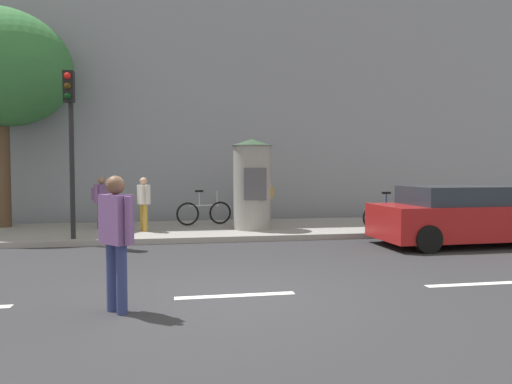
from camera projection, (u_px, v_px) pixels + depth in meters
name	position (u px, v px, depth m)	size (l,w,h in m)	color
ground_plane	(235.00, 296.00, 6.87)	(80.00, 80.00, 0.00)	#2B2B2D
sidewalk_curb	(205.00, 230.00, 13.75)	(36.00, 4.00, 0.15)	gray
lane_markings	(235.00, 295.00, 6.87)	(25.80, 0.16, 0.01)	silver
building_backdrop	(196.00, 68.00, 18.38)	(36.00, 5.00, 11.90)	gray
traffic_light	(70.00, 127.00, 11.29)	(0.24, 0.45, 4.12)	black
poster_column	(252.00, 183.00, 13.36)	(1.18, 1.18, 2.62)	gray
street_tree	(1.00, 69.00, 13.66)	(4.06, 4.06, 6.47)	#4C3826
pedestrian_with_bag	(116.00, 231.00, 6.01)	(0.48, 0.51, 1.80)	navy
pedestrian_tallest	(101.00, 198.00, 13.56)	(0.50, 0.60, 1.51)	#4C4C51
pedestrian_with_backpack	(144.00, 200.00, 12.91)	(0.39, 0.53, 1.51)	#B78C33
pedestrian_in_red_top	(265.00, 195.00, 15.31)	(0.50, 0.51, 1.48)	#1E5938
bicycle_leaning	(391.00, 216.00, 13.32)	(1.77, 0.12, 1.09)	black
bicycle_upright	(204.00, 212.00, 14.41)	(1.74, 0.43, 1.09)	black
parked_car_silver	(464.00, 216.00, 11.49)	(4.60, 2.07, 1.47)	maroon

